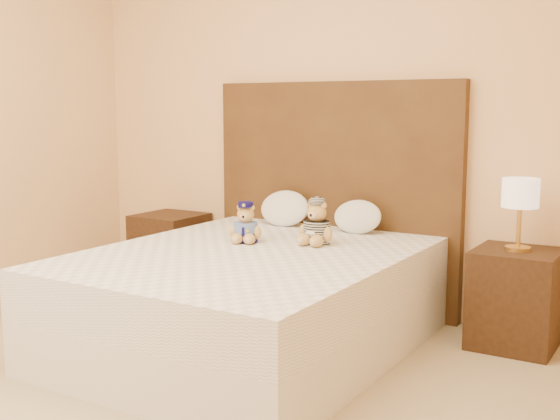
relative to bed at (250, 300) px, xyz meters
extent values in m
cube|color=#ECBB81|center=(0.00, 1.05, 1.07)|extent=(4.00, 0.04, 2.70)
cube|color=white|center=(0.00, 0.00, -0.13)|extent=(1.60, 2.00, 0.30)
cube|color=white|center=(0.00, 0.00, 0.15)|extent=(1.60, 2.00, 0.25)
cube|color=#4D3317|center=(0.00, 1.01, 0.47)|extent=(1.75, 0.08, 1.50)
cube|color=#372211|center=(-1.25, 0.80, 0.00)|extent=(0.45, 0.45, 0.55)
cube|color=#372211|center=(1.25, 0.80, 0.00)|extent=(0.45, 0.45, 0.55)
cylinder|color=gold|center=(1.25, 0.80, 0.28)|extent=(0.14, 0.14, 0.02)
cylinder|color=gold|center=(1.25, 0.80, 0.41)|extent=(0.02, 0.02, 0.26)
cylinder|color=beige|center=(1.25, 0.80, 0.59)|extent=(0.20, 0.20, 0.16)
ellipsoid|color=white|center=(-0.28, 0.83, 0.40)|extent=(0.36, 0.23, 0.25)
ellipsoid|color=white|center=(0.26, 0.83, 0.39)|extent=(0.32, 0.21, 0.22)
camera|label=1|loc=(2.11, -3.13, 1.06)|focal=45.00mm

